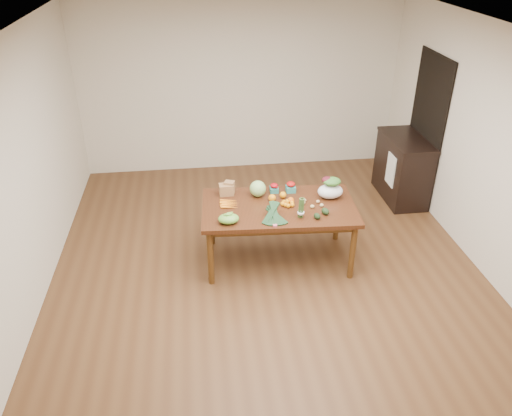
{
  "coord_description": "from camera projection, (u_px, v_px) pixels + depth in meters",
  "views": [
    {
      "loc": [
        -0.74,
        -4.67,
        3.58
      ],
      "look_at": [
        -0.14,
        0.0,
        0.88
      ],
      "focal_mm": 35.0,
      "sensor_mm": 36.0,
      "label": 1
    }
  ],
  "objects": [
    {
      "name": "cabbage",
      "position": [
        258.0,
        189.0,
        5.9
      ],
      "size": [
        0.19,
        0.19,
        0.19
      ],
      "primitive_type": "sphere",
      "color": "#A3C571",
      "rests_on": "dining_table"
    },
    {
      "name": "asparagus_bundle",
      "position": [
        301.0,
        208.0,
        5.44
      ],
      "size": [
        0.09,
        0.12,
        0.26
      ],
      "primitive_type": null,
      "rotation": [
        0.15,
        0.0,
        -0.06
      ],
      "color": "#5E833C",
      "rests_on": "dining_table"
    },
    {
      "name": "potato_d",
      "position": [
        304.0,
        200.0,
        5.81
      ],
      "size": [
        0.05,
        0.04,
        0.04
      ],
      "primitive_type": "ellipsoid",
      "color": "tan",
      "rests_on": "dining_table"
    },
    {
      "name": "potato_b",
      "position": [
        312.0,
        206.0,
        5.68
      ],
      "size": [
        0.05,
        0.04,
        0.04
      ],
      "primitive_type": "ellipsoid",
      "color": "tan",
      "rests_on": "dining_table"
    },
    {
      "name": "carrots",
      "position": [
        229.0,
        204.0,
        5.75
      ],
      "size": [
        0.23,
        0.23,
        0.03
      ],
      "primitive_type": null,
      "rotation": [
        0.0,
        0.0,
        -0.06
      ],
      "color": "#FFA115",
      "rests_on": "dining_table"
    },
    {
      "name": "paper_bag",
      "position": [
        226.0,
        188.0,
        5.94
      ],
      "size": [
        0.24,
        0.2,
        0.16
      ],
      "primitive_type": null,
      "rotation": [
        0.0,
        0.0,
        -0.06
      ],
      "color": "olive",
      "rests_on": "dining_table"
    },
    {
      "name": "dish_towel",
      "position": [
        391.0,
        170.0,
        7.03
      ],
      "size": [
        0.02,
        0.28,
        0.45
      ],
      "primitive_type": "cube",
      "color": "white",
      "rests_on": "cabinet"
    },
    {
      "name": "ceiling",
      "position": [
        271.0,
        34.0,
        4.54
      ],
      "size": [
        5.0,
        6.0,
        0.02
      ],
      "primitive_type": "cube",
      "color": "white",
      "rests_on": "room_walls"
    },
    {
      "name": "floor",
      "position": [
        268.0,
        272.0,
        5.88
      ],
      "size": [
        6.0,
        6.0,
        0.0
      ],
      "primitive_type": "plane",
      "color": "brown",
      "rests_on": "ground"
    },
    {
      "name": "potato_e",
      "position": [
        322.0,
        205.0,
        5.71
      ],
      "size": [
        0.05,
        0.04,
        0.04
      ],
      "primitive_type": "ellipsoid",
      "color": "tan",
      "rests_on": "dining_table"
    },
    {
      "name": "potato_c",
      "position": [
        318.0,
        202.0,
        5.78
      ],
      "size": [
        0.05,
        0.04,
        0.04
      ],
      "primitive_type": "ellipsoid",
      "color": "tan",
      "rests_on": "dining_table"
    },
    {
      "name": "avocado_a",
      "position": [
        317.0,
        216.0,
        5.47
      ],
      "size": [
        0.09,
        0.11,
        0.06
      ],
      "primitive_type": "ellipsoid",
      "rotation": [
        0.0,
        0.0,
        0.3
      ],
      "color": "black",
      "rests_on": "dining_table"
    },
    {
      "name": "doorway_dark",
      "position": [
        426.0,
        130.0,
        7.01
      ],
      "size": [
        0.02,
        1.0,
        2.1
      ],
      "primitive_type": "cube",
      "color": "black",
      "rests_on": "floor"
    },
    {
      "name": "orange_b",
      "position": [
        283.0,
        195.0,
        5.88
      ],
      "size": [
        0.08,
        0.08,
        0.08
      ],
      "primitive_type": "sphere",
      "color": "orange",
      "rests_on": "dining_table"
    },
    {
      "name": "strawberry_basket_a",
      "position": [
        274.0,
        189.0,
        6.0
      ],
      "size": [
        0.11,
        0.11,
        0.09
      ],
      "primitive_type": null,
      "rotation": [
        0.0,
        0.0,
        -0.06
      ],
      "color": "#AC0B17",
      "rests_on": "dining_table"
    },
    {
      "name": "orange_c",
      "position": [
        291.0,
        200.0,
        5.77
      ],
      "size": [
        0.08,
        0.08,
        0.08
      ],
      "primitive_type": "sphere",
      "color": "#ED590E",
      "rests_on": "dining_table"
    },
    {
      "name": "potato_a",
      "position": [
        303.0,
        203.0,
        5.76
      ],
      "size": [
        0.05,
        0.05,
        0.05
      ],
      "primitive_type": "ellipsoid",
      "color": "tan",
      "rests_on": "dining_table"
    },
    {
      "name": "strawberry_basket_b",
      "position": [
        291.0,
        188.0,
        6.02
      ],
      "size": [
        0.12,
        0.12,
        0.1
      ],
      "primitive_type": null,
      "rotation": [
        0.0,
        0.0,
        -0.06
      ],
      "color": "#BA150C",
      "rests_on": "dining_table"
    },
    {
      "name": "snap_pea_bag",
      "position": [
        229.0,
        219.0,
        5.39
      ],
      "size": [
        0.23,
        0.17,
        0.1
      ],
      "primitive_type": "ellipsoid",
      "color": "#62A136",
      "rests_on": "dining_table"
    },
    {
      "name": "cabinet",
      "position": [
        402.0,
        168.0,
        7.26
      ],
      "size": [
        0.52,
        1.02,
        0.94
      ],
      "primitive_type": "cube",
      "color": "black",
      "rests_on": "floor"
    },
    {
      "name": "orange_a",
      "position": [
        272.0,
        198.0,
        5.81
      ],
      "size": [
        0.09,
        0.09,
        0.09
      ],
      "primitive_type": "sphere",
      "color": "orange",
      "rests_on": "dining_table"
    },
    {
      "name": "kale_bunch",
      "position": [
        274.0,
        215.0,
        5.4
      ],
      "size": [
        0.34,
        0.42,
        0.16
      ],
      "primitive_type": null,
      "rotation": [
        0.0,
        0.0,
        -0.06
      ],
      "color": "#15311E",
      "rests_on": "dining_table"
    },
    {
      "name": "avocado_b",
      "position": [
        325.0,
        211.0,
        5.55
      ],
      "size": [
        0.1,
        0.13,
        0.07
      ],
      "primitive_type": "ellipsoid",
      "rotation": [
        0.0,
        0.0,
        0.3
      ],
      "color": "black",
      "rests_on": "dining_table"
    },
    {
      "name": "salad_bag",
      "position": [
        330.0,
        189.0,
        5.85
      ],
      "size": [
        0.31,
        0.24,
        0.23
      ],
      "primitive_type": null,
      "rotation": [
        0.0,
        0.0,
        -0.06
      ],
      "color": "white",
      "rests_on": "dining_table"
    },
    {
      "name": "room_walls",
      "position": [
        269.0,
        168.0,
        5.21
      ],
      "size": [
        5.02,
        6.02,
        2.7
      ],
      "color": "silver",
      "rests_on": "floor"
    },
    {
      "name": "mandarin_cluster",
      "position": [
        287.0,
        203.0,
        5.72
      ],
      "size": [
        0.19,
        0.19,
        0.08
      ],
      "primitive_type": null,
      "rotation": [
        0.0,
        0.0,
        -0.06
      ],
      "color": "#EEA10E",
      "rests_on": "dining_table"
    },
    {
      "name": "dining_table",
      "position": [
        278.0,
        233.0,
        5.92
      ],
      "size": [
        1.82,
        1.08,
        0.75
      ],
      "primitive_type": "cube",
      "rotation": [
        0.0,
        0.0,
        -0.06
      ],
      "color": "#482010",
      "rests_on": "floor"
    }
  ]
}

